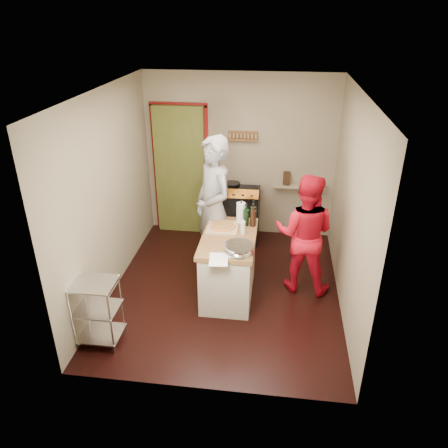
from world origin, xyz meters
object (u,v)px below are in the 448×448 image
(stove, at_px, (240,215))
(island, at_px, (229,264))
(person_red, at_px, (304,234))
(person_stripe, at_px, (213,208))
(wire_shelving, at_px, (97,309))

(stove, height_order, island, island)
(stove, xyz_separation_m, person_red, (0.95, -1.23, 0.36))
(stove, relative_size, island, 0.77)
(person_red, bearing_deg, person_stripe, -0.24)
(island, distance_m, person_red, 1.05)
(stove, distance_m, person_stripe, 1.17)
(stove, xyz_separation_m, wire_shelving, (-1.33, -2.62, -0.01))
(island, bearing_deg, stove, 90.32)
(wire_shelving, xyz_separation_m, person_stripe, (1.06, 1.62, 0.55))
(person_stripe, relative_size, person_red, 1.23)
(island, relative_size, person_stripe, 0.65)
(stove, xyz_separation_m, person_stripe, (-0.27, -1.00, 0.54))
(person_stripe, height_order, person_red, person_stripe)
(island, relative_size, person_red, 0.80)
(wire_shelving, relative_size, island, 0.62)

